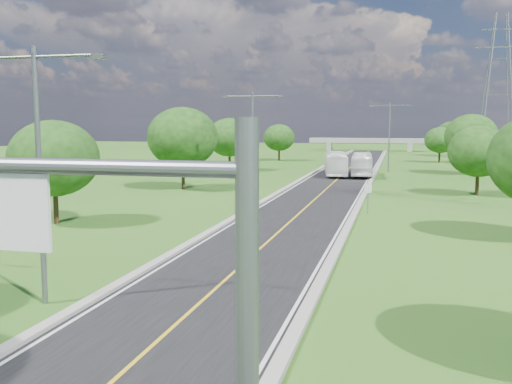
% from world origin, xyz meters
% --- Properties ---
extents(ground, '(260.00, 260.00, 0.00)m').
position_xyz_m(ground, '(0.00, 60.00, 0.00)').
color(ground, '#295618').
rests_on(ground, ground).
extents(road, '(8.00, 150.00, 0.06)m').
position_xyz_m(road, '(0.00, 66.00, 0.03)').
color(road, black).
rests_on(road, ground).
extents(curb_left, '(0.50, 150.00, 0.22)m').
position_xyz_m(curb_left, '(-4.25, 66.00, 0.11)').
color(curb_left, gray).
rests_on(curb_left, ground).
extents(curb_right, '(0.50, 150.00, 0.22)m').
position_xyz_m(curb_right, '(4.25, 66.00, 0.11)').
color(curb_right, gray).
rests_on(curb_right, ground).
extents(signal_mast, '(8.54, 0.33, 7.20)m').
position_xyz_m(signal_mast, '(3.68, -1.00, 4.91)').
color(signal_mast, slate).
rests_on(signal_mast, ground).
extents(speed_limit_sign, '(0.55, 0.09, 2.40)m').
position_xyz_m(speed_limit_sign, '(5.20, 37.98, 1.60)').
color(speed_limit_sign, slate).
rests_on(speed_limit_sign, ground).
extents(overpass, '(30.00, 3.00, 3.20)m').
position_xyz_m(overpass, '(0.00, 140.00, 2.41)').
color(overpass, gray).
rests_on(overpass, ground).
extents(streetlight_near_left, '(5.90, 0.25, 10.00)m').
position_xyz_m(streetlight_near_left, '(-6.00, 12.00, 5.94)').
color(streetlight_near_left, slate).
rests_on(streetlight_near_left, ground).
extents(streetlight_mid_left, '(5.90, 0.25, 10.00)m').
position_xyz_m(streetlight_mid_left, '(-6.00, 45.00, 5.94)').
color(streetlight_mid_left, slate).
rests_on(streetlight_mid_left, ground).
extents(streetlight_far_right, '(5.90, 0.25, 10.00)m').
position_xyz_m(streetlight_far_right, '(6.00, 78.00, 5.94)').
color(streetlight_far_right, slate).
rests_on(streetlight_far_right, ground).
extents(power_tower_far, '(9.00, 6.40, 28.00)m').
position_xyz_m(power_tower_far, '(26.00, 115.00, 14.01)').
color(power_tower_far, slate).
rests_on(power_tower_far, ground).
extents(tree_lb, '(6.30, 6.30, 7.33)m').
position_xyz_m(tree_lb, '(-16.00, 28.00, 4.64)').
color(tree_lb, black).
rests_on(tree_lb, ground).
extents(tree_lc, '(7.56, 7.56, 8.79)m').
position_xyz_m(tree_lc, '(-15.00, 50.00, 5.58)').
color(tree_lc, black).
rests_on(tree_lc, ground).
extents(tree_ld, '(6.72, 6.72, 7.82)m').
position_xyz_m(tree_ld, '(-17.00, 74.00, 4.95)').
color(tree_ld, black).
rests_on(tree_ld, ground).
extents(tree_le, '(5.88, 5.88, 6.84)m').
position_xyz_m(tree_le, '(-14.50, 98.00, 4.33)').
color(tree_le, black).
rests_on(tree_le, ground).
extents(tree_rc, '(5.88, 5.88, 6.84)m').
position_xyz_m(tree_rc, '(15.00, 52.00, 4.33)').
color(tree_rc, black).
rests_on(tree_rc, ground).
extents(tree_rd, '(7.14, 7.14, 8.30)m').
position_xyz_m(tree_rd, '(17.00, 76.00, 5.27)').
color(tree_rd, black).
rests_on(tree_rd, ground).
extents(tree_re, '(5.46, 5.46, 6.35)m').
position_xyz_m(tree_re, '(14.50, 100.00, 4.02)').
color(tree_re, black).
rests_on(tree_re, ground).
extents(tree_rf, '(6.30, 6.30, 7.33)m').
position_xyz_m(tree_rf, '(18.00, 120.00, 4.64)').
color(tree_rf, black).
rests_on(tree_rf, ground).
extents(bus_outbound, '(3.22, 11.20, 3.08)m').
position_xyz_m(bus_outbound, '(2.71, 69.70, 1.60)').
color(bus_outbound, white).
rests_on(bus_outbound, road).
extents(bus_inbound, '(4.32, 11.67, 3.18)m').
position_xyz_m(bus_inbound, '(-0.80, 69.71, 1.65)').
color(bus_inbound, white).
rests_on(bus_inbound, road).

